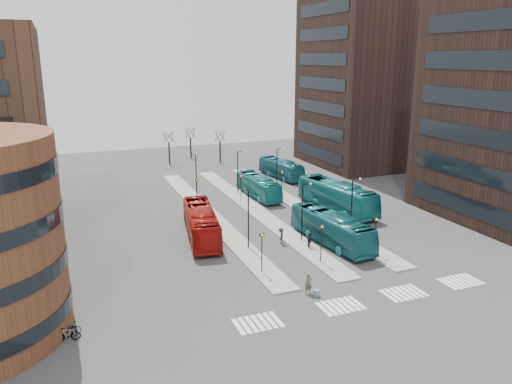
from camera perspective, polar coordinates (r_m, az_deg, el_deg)
name	(u,v)px	position (r m, az deg, el deg)	size (l,w,h in m)	color
ground	(382,328)	(38.18, 14.18, -14.87)	(160.00, 160.00, 0.00)	#303032
island_left	(209,215)	(61.58, -5.36, -2.63)	(2.50, 45.00, 0.15)	gray
island_mid	(255,210)	(63.42, -0.16, -2.03)	(2.50, 45.00, 0.15)	gray
island_right	(297,205)	(65.76, 4.72, -1.45)	(2.50, 45.00, 0.15)	gray
suitcase	(317,293)	(41.59, 6.96, -11.41)	(0.46, 0.37, 0.57)	#1B3299
red_bus	(201,223)	(53.61, -6.30, -3.56)	(2.84, 12.16, 3.39)	maroon
teal_bus_a	(331,228)	(52.43, 8.62, -4.13)	(2.77, 11.84, 3.30)	#12585D
teal_bus_b	(258,186)	(69.18, 0.27, 0.65)	(2.50, 10.68, 2.97)	#16716F
teal_bus_c	(337,196)	(63.89, 9.23, -0.47)	(3.06, 13.07, 3.64)	#167071
teal_bus_d	(281,169)	(80.39, 2.88, 2.67)	(2.46, 10.52, 2.93)	#145968
traveller	(309,284)	(41.74, 6.02, -10.36)	(0.65, 0.42, 1.78)	#4E4F2F
commuter_a	(214,245)	(49.92, -4.83, -6.02)	(0.81, 0.63, 1.66)	black
commuter_b	(309,241)	(50.93, 6.11, -5.58)	(1.00, 0.42, 1.71)	black
commuter_c	(281,236)	(52.16, 2.87, -5.02)	(1.09, 0.62, 1.68)	black
bicycle_near	(67,331)	(38.32, -20.76, -14.64)	(0.53, 1.51, 0.80)	gray
bicycle_mid	(67,334)	(37.67, -20.75, -14.97)	(0.49, 1.72, 1.03)	gray
bicycle_far	(67,329)	(38.41, -20.78, -14.40)	(0.66, 1.89, 0.99)	gray
crosswalk_stripes	(370,300)	(41.93, 12.94, -11.91)	(22.35, 2.40, 0.01)	silver
tower_far	(371,80)	(92.58, 12.98, 12.41)	(20.12, 20.00, 30.00)	black
sign_poles	(274,207)	(56.41, 2.07, -1.76)	(12.45, 22.12, 3.65)	black
lamp_posts	(265,186)	(60.91, 1.09, 0.67)	(14.04, 20.24, 6.12)	black
bare_trees	(193,147)	(93.33, -7.17, 5.10)	(10.97, 8.14, 5.90)	black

